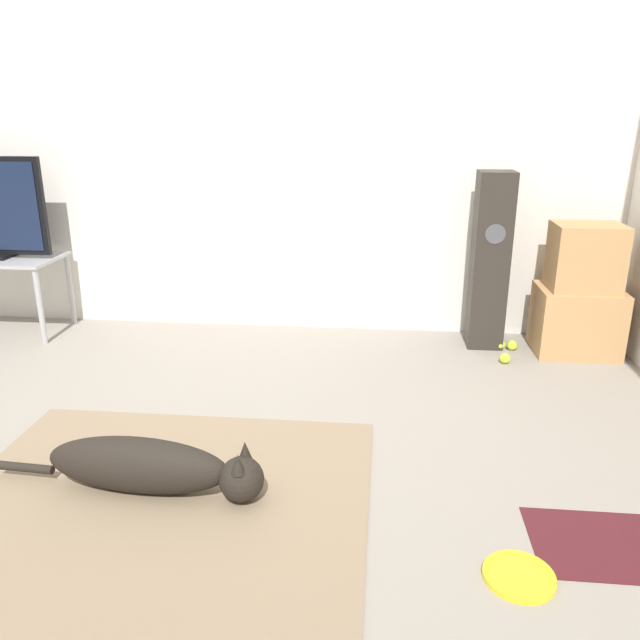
{
  "coord_description": "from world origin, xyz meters",
  "views": [
    {
      "loc": [
        1.0,
        -2.15,
        1.47
      ],
      "look_at": [
        0.68,
        0.89,
        0.45
      ],
      "focal_mm": 35.0,
      "sensor_mm": 36.0,
      "label": 1
    }
  ],
  "objects_px": {
    "tennis_ball_by_boxes": "(512,345)",
    "frisbee": "(519,576)",
    "tennis_ball_near_speaker": "(500,345)",
    "cardboard_box_lower": "(576,321)",
    "floor_speaker": "(490,261)",
    "tennis_ball_loose_on_carpet": "(505,358)",
    "cardboard_box_upper": "(585,257)",
    "dog": "(152,467)"
  },
  "relations": [
    {
      "from": "cardboard_box_lower",
      "to": "floor_speaker",
      "type": "bearing_deg",
      "value": 172.57
    },
    {
      "from": "cardboard_box_lower",
      "to": "tennis_ball_loose_on_carpet",
      "type": "bearing_deg",
      "value": -152.09
    },
    {
      "from": "cardboard_box_lower",
      "to": "dog",
      "type": "bearing_deg",
      "value": -139.76
    },
    {
      "from": "frisbee",
      "to": "tennis_ball_by_boxes",
      "type": "relative_size",
      "value": 3.64
    },
    {
      "from": "tennis_ball_near_speaker",
      "to": "tennis_ball_loose_on_carpet",
      "type": "xyz_separation_m",
      "value": [
        -0.01,
        -0.24,
        0.0
      ]
    },
    {
      "from": "dog",
      "to": "tennis_ball_by_boxes",
      "type": "relative_size",
      "value": 17.42
    },
    {
      "from": "floor_speaker",
      "to": "tennis_ball_loose_on_carpet",
      "type": "bearing_deg",
      "value": -74.7
    },
    {
      "from": "cardboard_box_lower",
      "to": "tennis_ball_by_boxes",
      "type": "relative_size",
      "value": 7.68
    },
    {
      "from": "cardboard_box_lower",
      "to": "tennis_ball_by_boxes",
      "type": "height_order",
      "value": "cardboard_box_lower"
    },
    {
      "from": "frisbee",
      "to": "tennis_ball_near_speaker",
      "type": "relative_size",
      "value": 3.64
    },
    {
      "from": "cardboard_box_upper",
      "to": "tennis_ball_loose_on_carpet",
      "type": "xyz_separation_m",
      "value": [
        -0.47,
        -0.24,
        -0.59
      ]
    },
    {
      "from": "cardboard_box_lower",
      "to": "tennis_ball_loose_on_carpet",
      "type": "height_order",
      "value": "cardboard_box_lower"
    },
    {
      "from": "frisbee",
      "to": "tennis_ball_by_boxes",
      "type": "bearing_deg",
      "value": 80.15
    },
    {
      "from": "cardboard_box_upper",
      "to": "tennis_ball_loose_on_carpet",
      "type": "distance_m",
      "value": 0.79
    },
    {
      "from": "tennis_ball_by_boxes",
      "to": "frisbee",
      "type": "bearing_deg",
      "value": -99.85
    },
    {
      "from": "cardboard_box_upper",
      "to": "tennis_ball_by_boxes",
      "type": "distance_m",
      "value": 0.71
    },
    {
      "from": "floor_speaker",
      "to": "cardboard_box_upper",
      "type": "bearing_deg",
      "value": -8.43
    },
    {
      "from": "tennis_ball_by_boxes",
      "to": "tennis_ball_loose_on_carpet",
      "type": "xyz_separation_m",
      "value": [
        -0.09,
        -0.24,
        0.0
      ]
    },
    {
      "from": "floor_speaker",
      "to": "tennis_ball_near_speaker",
      "type": "height_order",
      "value": "floor_speaker"
    },
    {
      "from": "cardboard_box_upper",
      "to": "dog",
      "type": "bearing_deg",
      "value": -139.9
    },
    {
      "from": "frisbee",
      "to": "tennis_ball_near_speaker",
      "type": "xyz_separation_m",
      "value": [
        0.3,
        2.15,
        0.02
      ]
    },
    {
      "from": "tennis_ball_by_boxes",
      "to": "cardboard_box_lower",
      "type": "bearing_deg",
      "value": 2.12
    },
    {
      "from": "cardboard_box_lower",
      "to": "floor_speaker",
      "type": "distance_m",
      "value": 0.67
    },
    {
      "from": "tennis_ball_loose_on_carpet",
      "to": "cardboard_box_lower",
      "type": "bearing_deg",
      "value": 27.91
    },
    {
      "from": "dog",
      "to": "cardboard_box_lower",
      "type": "relative_size",
      "value": 2.27
    },
    {
      "from": "cardboard_box_lower",
      "to": "floor_speaker",
      "type": "height_order",
      "value": "floor_speaker"
    },
    {
      "from": "cardboard_box_upper",
      "to": "tennis_ball_by_boxes",
      "type": "xyz_separation_m",
      "value": [
        -0.38,
        -0.0,
        -0.59
      ]
    },
    {
      "from": "tennis_ball_by_boxes",
      "to": "tennis_ball_loose_on_carpet",
      "type": "bearing_deg",
      "value": -110.16
    },
    {
      "from": "cardboard_box_upper",
      "to": "tennis_ball_near_speaker",
      "type": "relative_size",
      "value": 6.19
    },
    {
      "from": "cardboard_box_lower",
      "to": "tennis_ball_by_boxes",
      "type": "xyz_separation_m",
      "value": [
        -0.39,
        -0.01,
        -0.18
      ]
    },
    {
      "from": "dog",
      "to": "tennis_ball_near_speaker",
      "type": "bearing_deg",
      "value": 47.05
    },
    {
      "from": "cardboard_box_upper",
      "to": "tennis_ball_near_speaker",
      "type": "height_order",
      "value": "cardboard_box_upper"
    },
    {
      "from": "frisbee",
      "to": "cardboard_box_upper",
      "type": "height_order",
      "value": "cardboard_box_upper"
    },
    {
      "from": "dog",
      "to": "floor_speaker",
      "type": "height_order",
      "value": "floor_speaker"
    },
    {
      "from": "floor_speaker",
      "to": "tennis_ball_by_boxes",
      "type": "relative_size",
      "value": 17.14
    },
    {
      "from": "cardboard_box_upper",
      "to": "floor_speaker",
      "type": "bearing_deg",
      "value": 171.57
    },
    {
      "from": "floor_speaker",
      "to": "tennis_ball_loose_on_carpet",
      "type": "relative_size",
      "value": 17.14
    },
    {
      "from": "tennis_ball_by_boxes",
      "to": "tennis_ball_near_speaker",
      "type": "bearing_deg",
      "value": 176.23
    },
    {
      "from": "cardboard_box_lower",
      "to": "tennis_ball_near_speaker",
      "type": "distance_m",
      "value": 0.5
    },
    {
      "from": "tennis_ball_near_speaker",
      "to": "tennis_ball_by_boxes",
      "type": "bearing_deg",
      "value": -3.77
    },
    {
      "from": "tennis_ball_loose_on_carpet",
      "to": "floor_speaker",
      "type": "bearing_deg",
      "value": 105.3
    },
    {
      "from": "cardboard_box_lower",
      "to": "floor_speaker",
      "type": "xyz_separation_m",
      "value": [
        -0.56,
        0.07,
        0.35
      ]
    }
  ]
}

